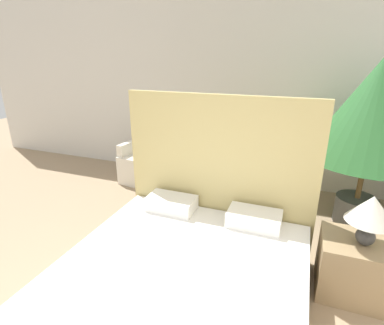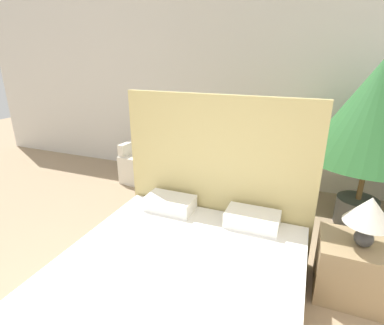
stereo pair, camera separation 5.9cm
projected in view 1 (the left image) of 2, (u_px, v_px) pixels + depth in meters
The scene contains 7 objects.
wall_back at pixel (241, 88), 4.46m from camera, with size 10.00×0.06×2.90m.
bed at pixel (182, 281), 2.32m from camera, with size 1.89×2.12×1.60m.
armchair_near_window_left at pixel (146, 164), 4.76m from camera, with size 0.72×0.69×0.84m.
armchair_near_window_right at pixel (207, 173), 4.42m from camera, with size 0.67×0.63×0.84m.
potted_palm at pixel (375, 113), 3.21m from camera, with size 1.36×1.36×1.94m.
nightstand at pixel (353, 267), 2.51m from camera, with size 0.55×0.49×0.51m.
table_lamp at pixel (371, 212), 2.29m from camera, with size 0.36×0.36×0.42m.
Camera 1 is at (0.94, -0.43, 1.94)m, focal length 28.00 mm.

